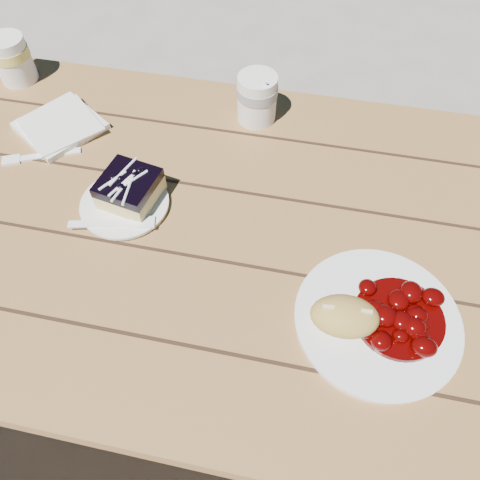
% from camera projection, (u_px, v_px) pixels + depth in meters
% --- Properties ---
extents(ground, '(60.00, 60.00, 0.00)m').
position_uv_depth(ground, '(239.00, 368.00, 1.46)').
color(ground, gray).
rests_on(ground, ground).
extents(picnic_table, '(2.00, 1.55, 0.75)m').
position_uv_depth(picnic_table, '(238.00, 272.00, 0.98)').
color(picnic_table, brown).
rests_on(picnic_table, ground).
extents(main_plate, '(0.25, 0.25, 0.02)m').
position_uv_depth(main_plate, '(377.00, 321.00, 0.73)').
color(main_plate, white).
rests_on(main_plate, picnic_table).
extents(goulash_stew, '(0.14, 0.14, 0.04)m').
position_uv_depth(goulash_stew, '(402.00, 314.00, 0.71)').
color(goulash_stew, '#480302').
rests_on(goulash_stew, main_plate).
extents(bread_roll, '(0.11, 0.08, 0.05)m').
position_uv_depth(bread_roll, '(345.00, 316.00, 0.70)').
color(bread_roll, tan).
rests_on(bread_roll, main_plate).
extents(dessert_plate, '(0.16, 0.16, 0.01)m').
position_uv_depth(dessert_plate, '(125.00, 205.00, 0.87)').
color(dessert_plate, white).
rests_on(dessert_plate, picnic_table).
extents(blueberry_cake, '(0.11, 0.11, 0.06)m').
position_uv_depth(blueberry_cake, '(129.00, 188.00, 0.85)').
color(blueberry_cake, '#E8D17E').
rests_on(blueberry_cake, dessert_plate).
extents(fork_dessert, '(0.16, 0.06, 0.00)m').
position_uv_depth(fork_dessert, '(103.00, 224.00, 0.84)').
color(fork_dessert, white).
rests_on(fork_dessert, dessert_plate).
extents(coffee_cup, '(0.08, 0.08, 0.10)m').
position_uv_depth(coffee_cup, '(257.00, 98.00, 0.97)').
color(coffee_cup, white).
rests_on(coffee_cup, picnic_table).
extents(napkin_stack, '(0.21, 0.21, 0.01)m').
position_uv_depth(napkin_stack, '(60.00, 126.00, 0.99)').
color(napkin_stack, white).
rests_on(napkin_stack, picnic_table).
extents(fork_table, '(0.16, 0.09, 0.00)m').
position_uv_depth(fork_table, '(49.00, 155.00, 0.95)').
color(fork_table, white).
rests_on(fork_table, picnic_table).
extents(second_cup, '(0.08, 0.08, 0.10)m').
position_uv_depth(second_cup, '(12.00, 59.00, 1.05)').
color(second_cup, white).
rests_on(second_cup, picnic_table).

